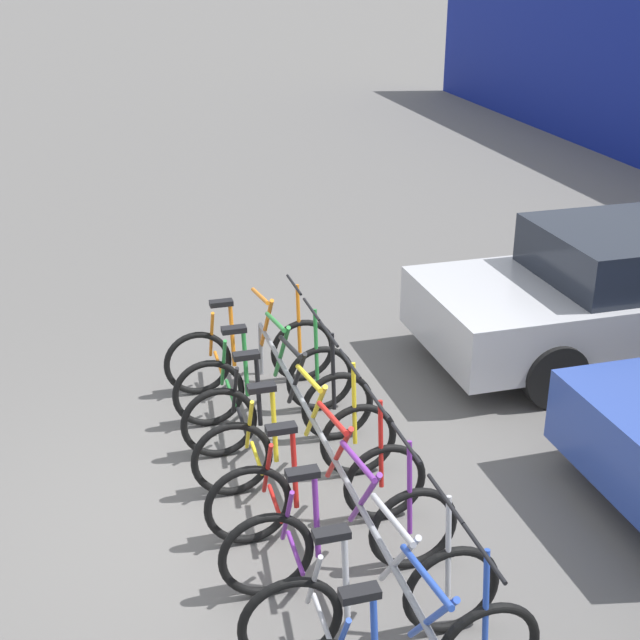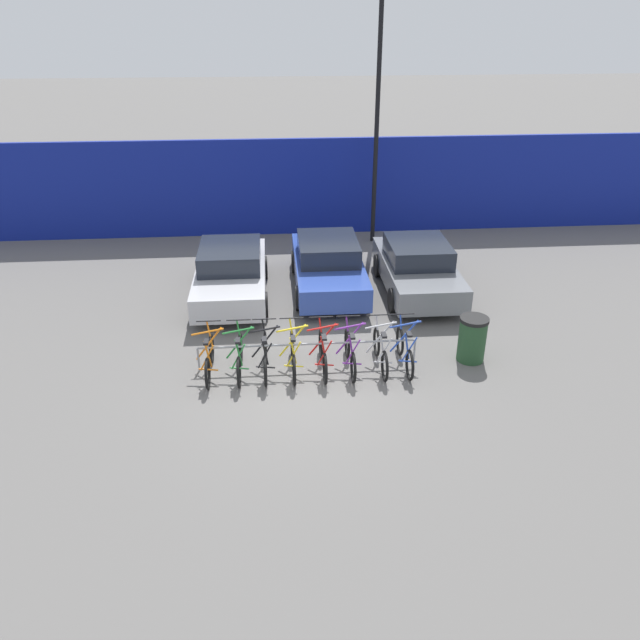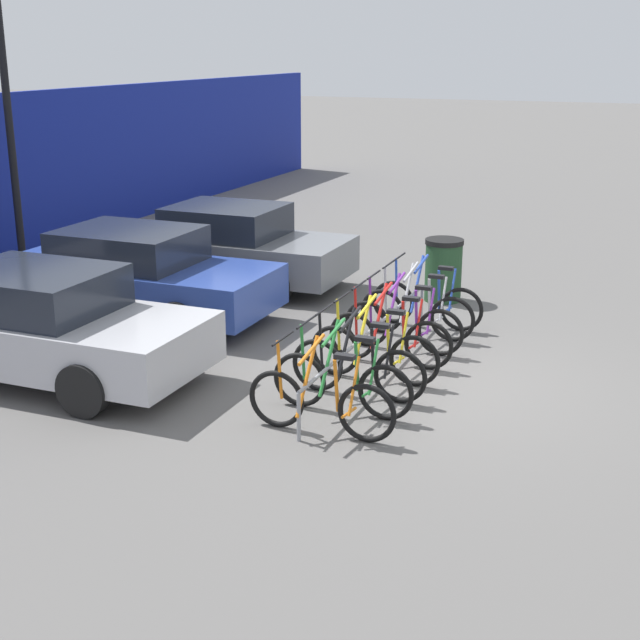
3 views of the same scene
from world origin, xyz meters
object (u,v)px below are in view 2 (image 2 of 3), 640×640
(bicycle_yellow, at_px, (293,355))
(bicycle_green, at_px, (240,357))
(bike_rack, at_px, (308,346))
(lamp_post, at_px, (377,108))
(trash_bin, at_px, (472,339))
(bicycle_purple, at_px, (350,353))
(car_grey, at_px, (417,268))
(bicycle_red, at_px, (323,354))
(bicycle_black, at_px, (265,356))
(bicycle_blue, at_px, (405,351))
(car_blue, at_px, (328,265))
(car_silver, at_px, (231,273))
(bicycle_orange, at_px, (209,359))
(bicycle_silver, at_px, (381,352))

(bicycle_yellow, bearing_deg, bicycle_green, 176.07)
(bike_rack, relative_size, lamp_post, 0.61)
(bicycle_green, distance_m, bicycle_yellow, 1.13)
(bicycle_yellow, xyz_separation_m, trash_bin, (3.93, 0.15, 0.14))
(bicycle_green, xyz_separation_m, bicycle_purple, (2.36, 0.00, 0.00))
(car_grey, xyz_separation_m, lamp_post, (-0.56, 4.12, 3.54))
(bike_rack, distance_m, lamp_post, 9.06)
(bicycle_green, relative_size, bicycle_red, 1.00)
(bicycle_purple, bearing_deg, lamp_post, 79.60)
(bicycle_black, height_order, bicycle_red, same)
(bicycle_blue, bearing_deg, bicycle_yellow, -177.25)
(bicycle_blue, bearing_deg, car_blue, 109.35)
(car_blue, xyz_separation_m, car_grey, (2.38, -0.41, -0.00))
(car_silver, bearing_deg, car_grey, -0.73)
(bicycle_red, xyz_separation_m, bicycle_purple, (0.59, 0.00, 0.00))
(car_silver, bearing_deg, trash_bin, -34.89)
(car_silver, xyz_separation_m, lamp_post, (4.44, 4.05, 3.53))
(bicycle_black, xyz_separation_m, car_blue, (1.73, 4.26, 0.31))
(bicycle_green, bearing_deg, bicycle_blue, 1.32)
(bike_rack, distance_m, bicycle_yellow, 0.38)
(bike_rack, relative_size, car_blue, 1.10)
(bicycle_red, xyz_separation_m, car_blue, (0.50, 4.26, 0.31))
(bicycle_green, distance_m, car_grey, 6.05)
(lamp_post, distance_m, trash_bin, 8.71)
(bicycle_black, height_order, car_silver, car_silver)
(car_blue, xyz_separation_m, trash_bin, (2.79, -4.11, -0.17))
(trash_bin, bearing_deg, bicycle_red, -177.39)
(car_silver, bearing_deg, bicycle_green, -84.98)
(lamp_post, height_order, trash_bin, lamp_post)
(bicycle_red, bearing_deg, bicycle_black, -179.01)
(trash_bin, bearing_deg, bike_rack, -179.98)
(bicycle_orange, distance_m, bicycle_red, 2.41)
(bicycle_purple, bearing_deg, trash_bin, 5.04)
(bicycle_red, xyz_separation_m, car_silver, (-2.12, 3.92, 0.31))
(bicycle_green, distance_m, bicycle_red, 1.77)
(bicycle_silver, bearing_deg, bicycle_purple, -178.68)
(car_blue, distance_m, car_grey, 2.41)
(bicycle_silver, relative_size, car_silver, 0.40)
(bicycle_silver, xyz_separation_m, lamp_post, (1.07, 7.97, 3.85))
(bicycle_black, distance_m, bicycle_purple, 1.82)
(bicycle_purple, bearing_deg, car_grey, 61.07)
(car_silver, distance_m, car_blue, 2.64)
(bicycle_purple, xyz_separation_m, bicycle_blue, (1.19, 0.00, 0.00))
(bicycle_red, bearing_deg, bicycle_blue, 0.99)
(car_grey, height_order, trash_bin, car_grey)
(bicycle_blue, height_order, car_grey, car_grey)
(bicycle_green, relative_size, bicycle_silver, 1.00)
(bicycle_yellow, distance_m, car_blue, 4.42)
(bicycle_red, relative_size, trash_bin, 1.66)
(bicycle_red, height_order, bicycle_silver, same)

